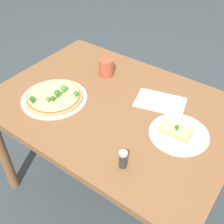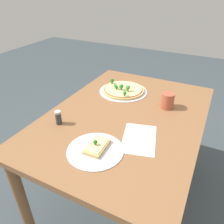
{
  "view_description": "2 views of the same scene",
  "coord_description": "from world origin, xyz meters",
  "px_view_note": "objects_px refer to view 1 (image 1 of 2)",
  "views": [
    {
      "loc": [
        -0.64,
        0.9,
        1.65
      ],
      "look_at": [
        -0.04,
        0.07,
        0.76
      ],
      "focal_mm": 45.0,
      "sensor_mm": 36.0,
      "label": 1
    },
    {
      "loc": [
        -1.03,
        -0.43,
        1.44
      ],
      "look_at": [
        -0.04,
        0.07,
        0.76
      ],
      "focal_mm": 35.0,
      "sensor_mm": 36.0,
      "label": 2
    }
  ],
  "objects_px": {
    "pizza_tray_slice": "(177,133)",
    "pizza_tray_whole": "(54,97)",
    "dining_table": "(114,118)",
    "drinking_cup": "(106,67)",
    "condiment_shaker": "(123,159)"
  },
  "relations": [
    {
      "from": "drinking_cup",
      "to": "condiment_shaker",
      "type": "relative_size",
      "value": 1.21
    },
    {
      "from": "dining_table",
      "to": "condiment_shaker",
      "type": "height_order",
      "value": "condiment_shaker"
    },
    {
      "from": "pizza_tray_whole",
      "to": "pizza_tray_slice",
      "type": "distance_m",
      "value": 0.65
    },
    {
      "from": "pizza_tray_whole",
      "to": "pizza_tray_slice",
      "type": "relative_size",
      "value": 1.26
    },
    {
      "from": "pizza_tray_slice",
      "to": "condiment_shaker",
      "type": "height_order",
      "value": "condiment_shaker"
    },
    {
      "from": "dining_table",
      "to": "pizza_tray_slice",
      "type": "relative_size",
      "value": 4.54
    },
    {
      "from": "pizza_tray_slice",
      "to": "dining_table",
      "type": "bearing_deg",
      "value": -0.35
    },
    {
      "from": "pizza_tray_whole",
      "to": "condiment_shaker",
      "type": "bearing_deg",
      "value": 164.11
    },
    {
      "from": "drinking_cup",
      "to": "dining_table",
      "type": "bearing_deg",
      "value": 134.87
    },
    {
      "from": "dining_table",
      "to": "drinking_cup",
      "type": "height_order",
      "value": "drinking_cup"
    },
    {
      "from": "dining_table",
      "to": "pizza_tray_whole",
      "type": "bearing_deg",
      "value": 27.44
    },
    {
      "from": "pizza_tray_whole",
      "to": "pizza_tray_slice",
      "type": "height_order",
      "value": "pizza_tray_whole"
    },
    {
      "from": "pizza_tray_slice",
      "to": "pizza_tray_whole",
      "type": "bearing_deg",
      "value": 12.66
    },
    {
      "from": "pizza_tray_whole",
      "to": "pizza_tray_slice",
      "type": "xyz_separation_m",
      "value": [
        -0.64,
        -0.14,
        -0.01
      ]
    },
    {
      "from": "dining_table",
      "to": "pizza_tray_whole",
      "type": "distance_m",
      "value": 0.33
    }
  ]
}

